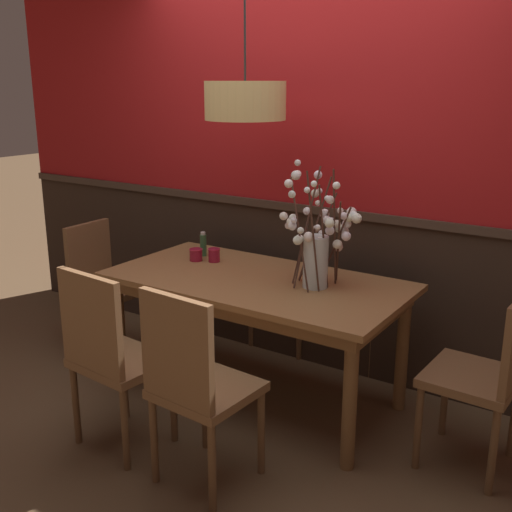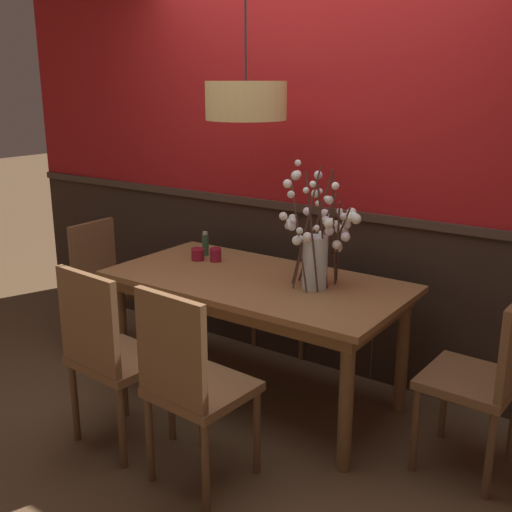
{
  "view_description": "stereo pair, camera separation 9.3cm",
  "coord_description": "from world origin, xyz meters",
  "px_view_note": "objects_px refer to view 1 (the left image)",
  "views": [
    {
      "loc": [
        1.85,
        -2.79,
        1.83
      ],
      "look_at": [
        0.0,
        0.0,
        0.88
      ],
      "focal_mm": 43.39,
      "sensor_mm": 36.0,
      "label": 1
    },
    {
      "loc": [
        1.93,
        -2.74,
        1.83
      ],
      "look_at": [
        0.0,
        0.0,
        0.88
      ],
      "focal_mm": 43.39,
      "sensor_mm": 36.0,
      "label": 2
    }
  ],
  "objects_px": {
    "candle_holder_nearer_center": "(196,255)",
    "vase_with_blossoms": "(318,245)",
    "chair_head_east_end": "(488,370)",
    "candle_holder_nearer_edge": "(214,255)",
    "condiment_bottle": "(203,244)",
    "chair_far_side_left": "(294,274)",
    "chair_head_west_end": "(104,280)",
    "chair_near_side_left": "(109,352)",
    "pendant_lamp": "(245,101)",
    "chair_near_side_right": "(195,381)",
    "dining_table": "(256,292)",
    "chair_far_side_right": "(362,282)"
  },
  "relations": [
    {
      "from": "chair_near_side_left",
      "to": "condiment_bottle",
      "type": "distance_m",
      "value": 1.12
    },
    {
      "from": "chair_far_side_left",
      "to": "chair_far_side_right",
      "type": "bearing_deg",
      "value": 1.28
    },
    {
      "from": "candle_holder_nearer_edge",
      "to": "condiment_bottle",
      "type": "xyz_separation_m",
      "value": [
        -0.14,
        0.07,
        0.03
      ]
    },
    {
      "from": "chair_far_side_left",
      "to": "candle_holder_nearer_center",
      "type": "bearing_deg",
      "value": -109.93
    },
    {
      "from": "chair_far_side_left",
      "to": "vase_with_blossoms",
      "type": "distance_m",
      "value": 1.09
    },
    {
      "from": "chair_head_east_end",
      "to": "chair_head_west_end",
      "type": "xyz_separation_m",
      "value": [
        -2.56,
        -0.01,
        -0.01
      ]
    },
    {
      "from": "dining_table",
      "to": "chair_far_side_left",
      "type": "height_order",
      "value": "chair_far_side_left"
    },
    {
      "from": "candle_holder_nearer_center",
      "to": "candle_holder_nearer_edge",
      "type": "distance_m",
      "value": 0.12
    },
    {
      "from": "dining_table",
      "to": "vase_with_blossoms",
      "type": "height_order",
      "value": "vase_with_blossoms"
    },
    {
      "from": "chair_near_side_left",
      "to": "chair_far_side_left",
      "type": "distance_m",
      "value": 1.7
    },
    {
      "from": "chair_near_side_left",
      "to": "chair_head_west_end",
      "type": "relative_size",
      "value": 1.08
    },
    {
      "from": "chair_far_side_left",
      "to": "condiment_bottle",
      "type": "relative_size",
      "value": 5.7
    },
    {
      "from": "chair_near_side_right",
      "to": "condiment_bottle",
      "type": "bearing_deg",
      "value": 126.39
    },
    {
      "from": "chair_head_east_end",
      "to": "condiment_bottle",
      "type": "relative_size",
      "value": 5.83
    },
    {
      "from": "chair_far_side_left",
      "to": "chair_far_side_right",
      "type": "distance_m",
      "value": 0.52
    },
    {
      "from": "candle_holder_nearer_edge",
      "to": "condiment_bottle",
      "type": "bearing_deg",
      "value": 153.41
    },
    {
      "from": "chair_far_side_left",
      "to": "candle_holder_nearer_edge",
      "type": "distance_m",
      "value": 0.78
    },
    {
      "from": "candle_holder_nearer_edge",
      "to": "chair_near_side_left",
      "type": "bearing_deg",
      "value": -84.47
    },
    {
      "from": "chair_far_side_right",
      "to": "chair_head_east_end",
      "type": "bearing_deg",
      "value": -39.66
    },
    {
      "from": "chair_head_east_end",
      "to": "candle_holder_nearer_center",
      "type": "distance_m",
      "value": 1.83
    },
    {
      "from": "chair_near_side_right",
      "to": "dining_table",
      "type": "bearing_deg",
      "value": 105.68
    },
    {
      "from": "chair_near_side_left",
      "to": "candle_holder_nearer_center",
      "type": "distance_m",
      "value": 1.0
    },
    {
      "from": "chair_near_side_left",
      "to": "pendant_lamp",
      "type": "relative_size",
      "value": 0.94
    },
    {
      "from": "candle_holder_nearer_edge",
      "to": "pendant_lamp",
      "type": "height_order",
      "value": "pendant_lamp"
    },
    {
      "from": "chair_near_side_left",
      "to": "chair_far_side_left",
      "type": "relative_size",
      "value": 1.08
    },
    {
      "from": "vase_with_blossoms",
      "to": "candle_holder_nearer_edge",
      "type": "relative_size",
      "value": 7.88
    },
    {
      "from": "dining_table",
      "to": "chair_far_side_right",
      "type": "height_order",
      "value": "chair_far_side_right"
    },
    {
      "from": "candle_holder_nearer_center",
      "to": "chair_far_side_right",
      "type": "bearing_deg",
      "value": 44.08
    },
    {
      "from": "candle_holder_nearer_center",
      "to": "vase_with_blossoms",
      "type": "bearing_deg",
      "value": -1.68
    },
    {
      "from": "candle_holder_nearer_center",
      "to": "condiment_bottle",
      "type": "bearing_deg",
      "value": 105.03
    },
    {
      "from": "chair_far_side_left",
      "to": "candle_holder_nearer_edge",
      "type": "xyz_separation_m",
      "value": [
        -0.16,
        -0.71,
        0.28
      ]
    },
    {
      "from": "chair_far_side_left",
      "to": "chair_near_side_left",
      "type": "bearing_deg",
      "value": -92.32
    },
    {
      "from": "chair_head_east_end",
      "to": "candle_holder_nearer_center",
      "type": "relative_size",
      "value": 10.79
    },
    {
      "from": "candle_holder_nearer_center",
      "to": "pendant_lamp",
      "type": "height_order",
      "value": "pendant_lamp"
    },
    {
      "from": "chair_far_side_left",
      "to": "chair_near_side_right",
      "type": "xyz_separation_m",
      "value": [
        0.48,
        -1.7,
        0.03
      ]
    },
    {
      "from": "dining_table",
      "to": "vase_with_blossoms",
      "type": "xyz_separation_m",
      "value": [
        0.36,
        0.07,
        0.32
      ]
    },
    {
      "from": "vase_with_blossoms",
      "to": "condiment_bottle",
      "type": "xyz_separation_m",
      "value": [
        -0.9,
        0.14,
        -0.16
      ]
    },
    {
      "from": "pendant_lamp",
      "to": "chair_far_side_left",
      "type": "bearing_deg",
      "value": 98.24
    },
    {
      "from": "vase_with_blossoms",
      "to": "pendant_lamp",
      "type": "xyz_separation_m",
      "value": [
        -0.49,
        0.02,
        0.74
      ]
    },
    {
      "from": "vase_with_blossoms",
      "to": "candle_holder_nearer_edge",
      "type": "xyz_separation_m",
      "value": [
        -0.76,
        0.07,
        -0.19
      ]
    },
    {
      "from": "vase_with_blossoms",
      "to": "chair_head_east_end",
      "type": "bearing_deg",
      "value": -3.3
    },
    {
      "from": "vase_with_blossoms",
      "to": "pendant_lamp",
      "type": "distance_m",
      "value": 0.89
    },
    {
      "from": "chair_head_east_end",
      "to": "chair_near_side_right",
      "type": "relative_size",
      "value": 0.94
    },
    {
      "from": "dining_table",
      "to": "chair_far_side_left",
      "type": "distance_m",
      "value": 0.9
    },
    {
      "from": "dining_table",
      "to": "candle_holder_nearer_center",
      "type": "height_order",
      "value": "candle_holder_nearer_center"
    },
    {
      "from": "chair_near_side_left",
      "to": "chair_head_west_end",
      "type": "height_order",
      "value": "chair_near_side_left"
    },
    {
      "from": "chair_near_side_right",
      "to": "pendant_lamp",
      "type": "relative_size",
      "value": 0.94
    },
    {
      "from": "chair_head_east_end",
      "to": "chair_far_side_left",
      "type": "bearing_deg",
      "value": 151.52
    },
    {
      "from": "chair_near_side_right",
      "to": "vase_with_blossoms",
      "type": "distance_m",
      "value": 1.03
    },
    {
      "from": "chair_near_side_right",
      "to": "pendant_lamp",
      "type": "xyz_separation_m",
      "value": [
        -0.37,
        0.94,
        1.19
      ]
    }
  ]
}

